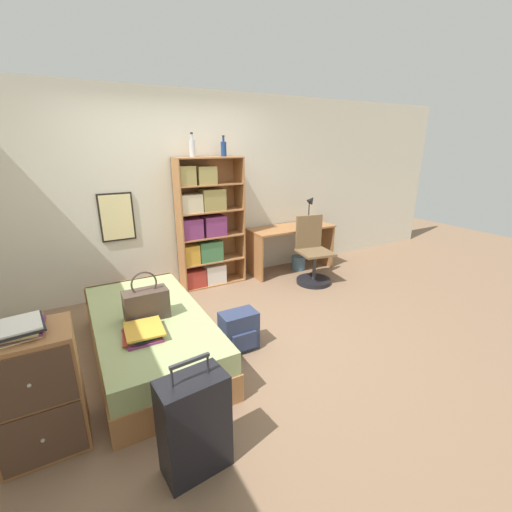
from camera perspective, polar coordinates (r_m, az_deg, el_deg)
name	(u,v)px	position (r m, az deg, el deg)	size (l,w,h in m)	color
ground_plane	(225,335)	(3.74, -5.13, -12.96)	(14.00, 14.00, 0.00)	#84664C
wall_back	(173,193)	(4.76, -13.69, 10.10)	(10.00, 0.09, 2.60)	beige
bed	(151,334)	(3.46, -17.17, -12.38)	(0.97, 1.94, 0.44)	#A36B3D
handbag	(146,304)	(3.22, -17.83, -7.55)	(0.38, 0.19, 0.45)	#47382D
book_stack_on_bed	(143,333)	(2.98, -18.34, -12.02)	(0.35, 0.36, 0.07)	#7A336B
suitcase	(194,425)	(2.31, -10.24, -25.96)	(0.42, 0.27, 0.79)	black
dresser	(38,392)	(2.74, -32.58, -18.56)	(0.51, 0.43, 0.84)	#A36B3D
magazine_pile_on_dresser	(20,328)	(2.54, -34.62, -9.81)	(0.30, 0.33, 0.07)	beige
bookcase	(205,228)	(4.75, -8.58, 4.69)	(0.90, 0.32, 1.77)	#A36B3D
bottle_green	(192,148)	(4.61, -10.58, 17.34)	(0.07, 0.07, 0.30)	#B7BCC1
bottle_brown	(224,148)	(4.75, -5.42, 17.43)	(0.07, 0.07, 0.27)	navy
desk	(291,239)	(5.37, 5.86, 2.78)	(1.35, 0.53, 0.71)	#A36B3D
desk_lamp	(311,205)	(5.47, 9.11, 8.44)	(0.18, 0.13, 0.47)	black
desk_chair	(313,262)	(5.01, 9.42, -0.96)	(0.51, 0.52, 0.96)	black
backpack	(239,331)	(3.42, -2.85, -12.36)	(0.35, 0.25, 0.39)	#2D3856
waste_bin	(298,263)	(5.52, 7.07, -1.16)	(0.21, 0.21, 0.22)	slate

